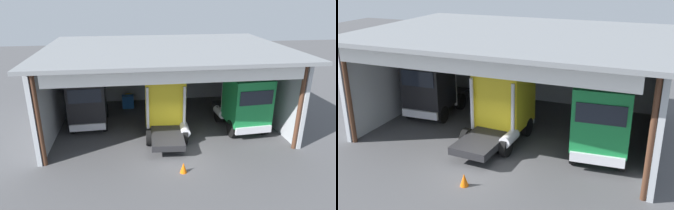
% 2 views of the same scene
% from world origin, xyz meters
% --- Properties ---
extents(ground_plane, '(80.00, 80.00, 0.00)m').
position_xyz_m(ground_plane, '(0.00, 0.00, 0.00)').
color(ground_plane, '#4C4C4F').
rests_on(ground_plane, ground).
extents(workshop_shed, '(15.19, 11.17, 5.43)m').
position_xyz_m(workshop_shed, '(0.00, 5.75, 3.81)').
color(workshop_shed, '#ADB2B7').
rests_on(workshop_shed, ground).
extents(truck_black_center_bay, '(2.62, 4.95, 3.65)m').
position_xyz_m(truck_black_center_bay, '(-5.21, 4.72, 1.88)').
color(truck_black_center_bay, black).
rests_on(truck_black_center_bay, ground).
extents(truck_yellow_yard_outside, '(2.72, 5.48, 3.70)m').
position_xyz_m(truck_yellow_yard_outside, '(-0.18, 3.41, 1.93)').
color(truck_yellow_yard_outside, yellow).
rests_on(truck_yellow_yard_outside, ground).
extents(truck_green_center_right_bay, '(2.84, 5.19, 3.73)m').
position_xyz_m(truck_green_center_right_bay, '(4.90, 2.90, 1.95)').
color(truck_green_center_right_bay, '#197F3D').
rests_on(truck_green_center_right_bay, ground).
extents(oil_drum, '(0.58, 0.58, 0.89)m').
position_xyz_m(oil_drum, '(-2.56, 8.85, 0.44)').
color(oil_drum, gold).
rests_on(oil_drum, ground).
extents(tool_cart, '(0.90, 0.60, 1.00)m').
position_xyz_m(tool_cart, '(-2.59, 8.16, 0.50)').
color(tool_cart, '#1E59A5').
rests_on(tool_cart, ground).
extents(traffic_cone, '(0.36, 0.36, 0.56)m').
position_xyz_m(traffic_cone, '(0.13, -1.53, 0.28)').
color(traffic_cone, orange).
rests_on(traffic_cone, ground).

